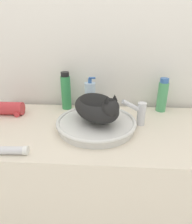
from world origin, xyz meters
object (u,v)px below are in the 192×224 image
at_px(mouthwash_bottle, 162,95).
at_px(cream_tube, 12,150).
at_px(cat, 97,107).
at_px(faucet, 139,112).
at_px(hair_dryer, 10,109).
at_px(shampoo_bottle_tall, 66,91).
at_px(soap_pump_bottle, 90,96).

height_order(mouthwash_bottle, cream_tube, mouthwash_bottle).
height_order(cat, faucet, cat).
xyz_separation_m(mouthwash_bottle, cream_tube, (-0.73, -0.51, -0.08)).
bearing_deg(hair_dryer, cream_tube, 115.11).
bearing_deg(mouthwash_bottle, faucet, -129.14).
height_order(cat, shampoo_bottle_tall, shampoo_bottle_tall).
bearing_deg(soap_pump_bottle, mouthwash_bottle, 0.00).
relative_size(cat, soap_pump_bottle, 1.78).
bearing_deg(cat, faucet, 65.82).
bearing_deg(faucet, hair_dryer, -20.12).
bearing_deg(cream_tube, hair_dryer, 115.58).
distance_m(cream_tube, hair_dryer, 0.44).
distance_m(cat, hair_dryer, 0.56).
height_order(shampoo_bottle_tall, hair_dryer, shampoo_bottle_tall).
xyz_separation_m(mouthwash_bottle, soap_pump_bottle, (-0.45, 0.00, -0.01)).
bearing_deg(cream_tube, faucet, 28.41).
relative_size(mouthwash_bottle, hair_dryer, 1.20).
distance_m(cat, shampoo_bottle_tall, 0.34).
relative_size(shampoo_bottle_tall, cream_tube, 1.67).
bearing_deg(cream_tube, cat, 35.65).
bearing_deg(cat, mouthwash_bottle, 84.95).
distance_m(cat, soap_pump_bottle, 0.27).
distance_m(shampoo_bottle_tall, soap_pump_bottle, 0.15).
bearing_deg(mouthwash_bottle, cream_tube, -145.17).
height_order(faucet, soap_pump_bottle, soap_pump_bottle).
bearing_deg(mouthwash_bottle, shampoo_bottle_tall, 180.00).
bearing_deg(cream_tube, shampoo_bottle_tall, 75.40).
bearing_deg(cat, cream_tube, -93.47).
height_order(faucet, cream_tube, faucet).
xyz_separation_m(cat, faucet, (0.22, 0.06, -0.05)).
relative_size(cat, cream_tube, 2.62).
relative_size(shampoo_bottle_tall, hair_dryer, 1.36).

